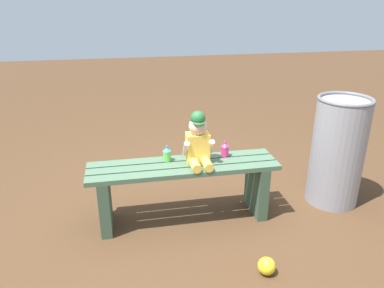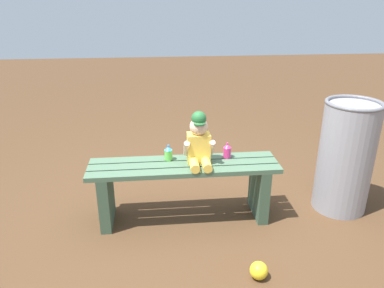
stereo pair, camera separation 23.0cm
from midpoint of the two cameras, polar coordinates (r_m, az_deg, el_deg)
ground_plane at (r=3.05m, az=1.01°, el=-11.19°), size 16.00×16.00×0.00m
park_bench at (r=2.89m, az=1.05°, el=-5.96°), size 1.44×0.35×0.48m
child_figure at (r=2.77m, az=3.45°, el=0.36°), size 0.23×0.27×0.40m
sippy_cup_left at (r=2.86m, az=-1.35°, el=-1.41°), size 0.06×0.06×0.12m
sippy_cup_right at (r=2.93m, az=7.65°, el=-1.04°), size 0.06×0.06×0.12m
toy_ball at (r=2.53m, az=12.90°, el=-18.43°), size 0.12×0.12×0.12m
trash_bin at (r=3.26m, az=24.35°, el=-1.80°), size 0.44×0.44×0.92m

